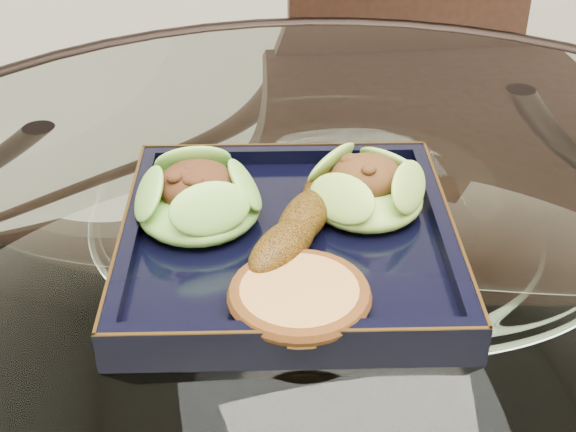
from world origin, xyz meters
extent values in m
cylinder|color=white|center=(0.00, 0.00, 0.76)|extent=(1.10, 1.10, 0.01)
torus|color=black|center=(0.00, 0.00, 0.76)|extent=(1.13, 1.13, 0.02)
cylinder|color=black|center=(0.28, 0.28, 0.38)|extent=(0.04, 0.04, 0.75)
cylinder|color=black|center=(-0.28, 0.28, 0.38)|extent=(0.04, 0.04, 0.75)
cube|color=black|center=(0.22, 0.41, 0.43)|extent=(0.41, 0.41, 0.04)
cube|color=black|center=(0.24, 0.58, 0.68)|extent=(0.37, 0.06, 0.42)
cylinder|color=black|center=(0.37, 0.23, 0.21)|extent=(0.03, 0.03, 0.41)
cylinder|color=black|center=(0.07, 0.59, 0.21)|extent=(0.03, 0.03, 0.41)
cylinder|color=black|center=(0.40, 0.56, 0.21)|extent=(0.03, 0.03, 0.41)
cube|color=black|center=(-0.06, -0.01, 0.77)|extent=(0.31, 0.31, 0.02)
ellipsoid|color=#4B8E29|center=(-0.13, 0.03, 0.80)|extent=(0.13, 0.13, 0.04)
ellipsoid|color=olive|center=(0.02, 0.02, 0.80)|extent=(0.13, 0.13, 0.04)
ellipsoid|color=#553609|center=(-0.04, -0.01, 0.80)|extent=(0.12, 0.16, 0.03)
cylinder|color=#B5763C|center=(-0.06, -0.10, 0.79)|extent=(0.12, 0.12, 0.02)
camera|label=1|loc=(-0.15, -0.54, 1.16)|focal=50.00mm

